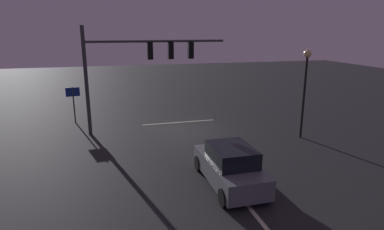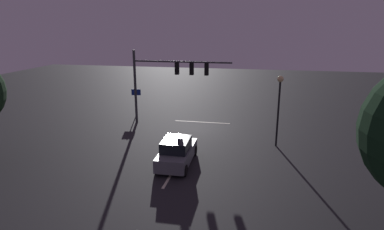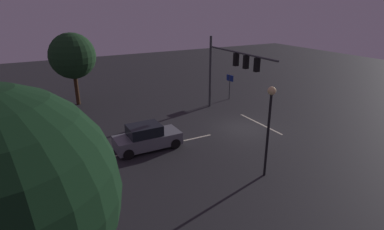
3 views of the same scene
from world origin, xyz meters
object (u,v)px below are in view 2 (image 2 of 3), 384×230
at_px(street_lamp_left_kerb, 279,98).
at_px(route_sign, 136,96).
at_px(car_approaching, 177,152).
at_px(traffic_signal_assembly, 170,74).

bearing_deg(street_lamp_left_kerb, route_sign, -27.11).
bearing_deg(route_sign, car_approaching, 121.21).
relative_size(traffic_signal_assembly, route_sign, 3.42).
xyz_separation_m(car_approaching, route_sign, (6.84, -11.29, 1.00)).
distance_m(traffic_signal_assembly, car_approaching, 9.47).
height_order(car_approaching, route_sign, route_sign).
xyz_separation_m(traffic_signal_assembly, car_approaching, (-2.62, 8.34, -3.64)).
height_order(street_lamp_left_kerb, route_sign, street_lamp_left_kerb).
bearing_deg(street_lamp_left_kerb, traffic_signal_assembly, -22.95).
bearing_deg(street_lamp_left_kerb, car_approaching, 36.14).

